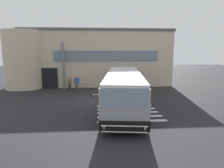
{
  "coord_description": "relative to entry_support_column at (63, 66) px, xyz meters",
  "views": [
    {
      "loc": [
        -0.24,
        -17.87,
        4.33
      ],
      "look_at": [
        1.13,
        -0.66,
        1.5
      ],
      "focal_mm": 32.18,
      "sensor_mm": 36.0,
      "label": 1
    }
  ],
  "objects": [
    {
      "name": "passenger_near_column",
      "position": [
        0.8,
        -1.19,
        -1.73
      ],
      "size": [
        0.49,
        0.4,
        1.68
      ],
      "color": "#2D2D33",
      "rests_on": "ground"
    },
    {
      "name": "terminal_building",
      "position": [
        3.29,
        6.17,
        0.83
      ],
      "size": [
        20.11,
        13.8,
        6.98
      ],
      "color": "beige",
      "rests_on": "ground"
    },
    {
      "name": "ground_plane",
      "position": [
        3.97,
        -5.4,
        -2.67
      ],
      "size": [
        80.0,
        90.0,
        0.02
      ],
      "primitive_type": "cube",
      "color": "#232326",
      "rests_on": "ground"
    },
    {
      "name": "bay_paint_stripes",
      "position": [
        5.97,
        -9.6,
        -2.65
      ],
      "size": [
        4.4,
        3.96,
        0.01
      ],
      "color": "silver",
      "rests_on": "ground"
    },
    {
      "name": "passenger_by_doorway",
      "position": [
        1.58,
        -1.19,
        -1.73
      ],
      "size": [
        0.59,
        0.25,
        1.68
      ],
      "color": "#4C4233",
      "rests_on": "ground"
    },
    {
      "name": "bus_main_foreground",
      "position": [
        5.85,
        -8.09,
        -1.32
      ],
      "size": [
        4.48,
        12.29,
        2.7
      ],
      "color": "gray",
      "rests_on": "ground"
    },
    {
      "name": "entry_support_column",
      "position": [
        0.0,
        0.0,
        0.0
      ],
      "size": [
        0.28,
        0.28,
        5.31
      ],
      "primitive_type": "cylinder",
      "color": "slate",
      "rests_on": "ground"
    }
  ]
}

